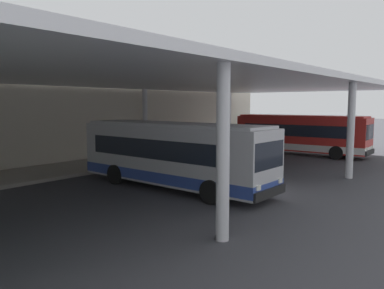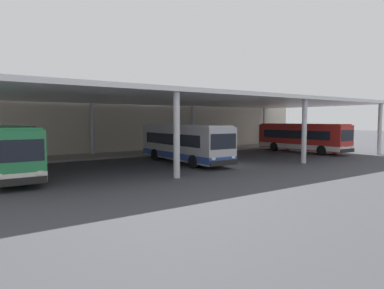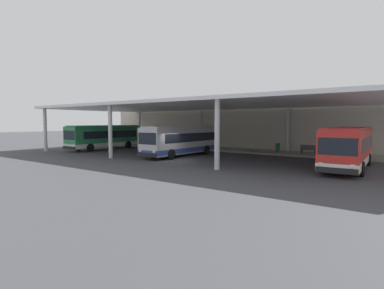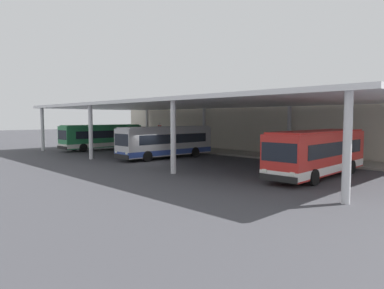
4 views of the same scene
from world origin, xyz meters
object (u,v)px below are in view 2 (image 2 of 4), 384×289
Objects in this scene: bus_nearest_bay at (7,151)px; banner_sign at (31,139)px; bench_waiting at (220,144)px; trash_bin at (200,145)px; bus_middle_bay at (302,137)px; bus_second_bay at (184,143)px.

banner_sign reaches higher than bus_nearest_bay.
bench_waiting is at bearing 2.36° from banner_sign.
bus_nearest_bay is 3.29× the size of banner_sign.
bench_waiting is at bearing 4.29° from trash_bin.
bus_middle_bay is 11.53m from trash_bin.
bus_middle_bay is at bearing 0.36° from bus_nearest_bay.
bench_waiting is 21.32m from banner_sign.
bus_second_bay is 15.87m from bus_middle_bay.
bench_waiting is 1.84× the size of trash_bin.
bus_middle_bay is at bearing -15.41° from banner_sign.
bus_second_bay reaches higher than bench_waiting.
bus_nearest_bay reaches higher than bench_waiting.
banner_sign is (-10.43, 7.53, 0.32)m from bus_second_bay.
bus_nearest_bay is 7.85m from banner_sign.
banner_sign is (-17.92, -0.63, 1.30)m from trash_bin.
banner_sign is at bearing 71.27° from bus_nearest_bay.
bus_second_bay is 13.75m from bench_waiting.
bus_second_bay is 12.86m from banner_sign.
bus_second_bay is 1.00× the size of bus_middle_bay.
bus_nearest_bay is 1.00× the size of bus_second_bay.
bus_nearest_bay is at bearing -160.75° from bench_waiting.
banner_sign reaches higher than bench_waiting.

